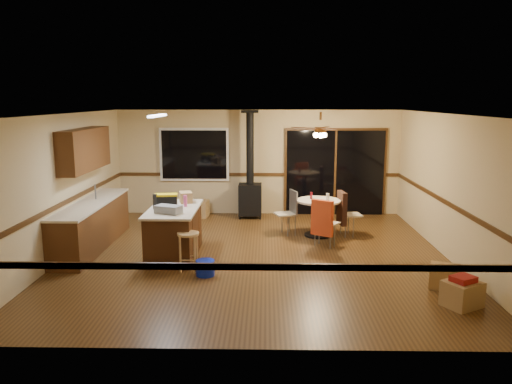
{
  "coord_description": "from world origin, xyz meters",
  "views": [
    {
      "loc": [
        0.19,
        -8.85,
        2.87
      ],
      "look_at": [
        0.0,
        0.3,
        1.15
      ],
      "focal_mm": 35.0,
      "sensor_mm": 36.0,
      "label": 1
    }
  ],
  "objects_px": {
    "box_corner_b": "(445,277)",
    "wood_stove": "(250,188)",
    "box_under_window": "(197,208)",
    "toolbox_grey": "(168,209)",
    "blue_bucket": "(205,268)",
    "chair_right": "(343,208)",
    "chair_left": "(290,207)",
    "bar_stool": "(189,252)",
    "chair_near": "(323,218)",
    "box_corner_a": "(462,294)",
    "dining_table": "(318,211)",
    "kitchen_island": "(174,232)",
    "toolbox_black": "(166,202)"
  },
  "relations": [
    {
      "from": "bar_stool",
      "to": "chair_right",
      "type": "xyz_separation_m",
      "value": [
        2.93,
        2.26,
        0.26
      ]
    },
    {
      "from": "chair_left",
      "to": "chair_near",
      "type": "height_order",
      "value": "same"
    },
    {
      "from": "chair_right",
      "to": "box_corner_a",
      "type": "height_order",
      "value": "chair_right"
    },
    {
      "from": "chair_left",
      "to": "dining_table",
      "type": "bearing_deg",
      "value": -12.63
    },
    {
      "from": "chair_left",
      "to": "box_corner_a",
      "type": "distance_m",
      "value": 4.4
    },
    {
      "from": "blue_bucket",
      "to": "box_corner_a",
      "type": "xyz_separation_m",
      "value": [
        3.74,
        -1.17,
        0.05
      ]
    },
    {
      "from": "wood_stove",
      "to": "bar_stool",
      "type": "distance_m",
      "value": 4.0
    },
    {
      "from": "kitchen_island",
      "to": "box_corner_a",
      "type": "height_order",
      "value": "kitchen_island"
    },
    {
      "from": "blue_bucket",
      "to": "chair_near",
      "type": "distance_m",
      "value": 2.68
    },
    {
      "from": "dining_table",
      "to": "chair_right",
      "type": "distance_m",
      "value": 0.52
    },
    {
      "from": "toolbox_grey",
      "to": "box_corner_b",
      "type": "distance_m",
      "value": 4.65
    },
    {
      "from": "toolbox_grey",
      "to": "chair_right",
      "type": "height_order",
      "value": "toolbox_grey"
    },
    {
      "from": "bar_stool",
      "to": "chair_left",
      "type": "bearing_deg",
      "value": 52.66
    },
    {
      "from": "blue_bucket",
      "to": "box_under_window",
      "type": "distance_m",
      "value": 4.2
    },
    {
      "from": "box_corner_b",
      "to": "bar_stool",
      "type": "bearing_deg",
      "value": 170.32
    },
    {
      "from": "chair_near",
      "to": "box_corner_a",
      "type": "xyz_separation_m",
      "value": [
        1.65,
        -2.77,
        -0.42
      ]
    },
    {
      "from": "toolbox_grey",
      "to": "toolbox_black",
      "type": "distance_m",
      "value": 0.47
    },
    {
      "from": "bar_stool",
      "to": "blue_bucket",
      "type": "distance_m",
      "value": 0.43
    },
    {
      "from": "toolbox_black",
      "to": "blue_bucket",
      "type": "relative_size",
      "value": 1.3
    },
    {
      "from": "box_under_window",
      "to": "chair_near",
      "type": "bearing_deg",
      "value": -42.26
    },
    {
      "from": "bar_stool",
      "to": "box_corner_b",
      "type": "distance_m",
      "value": 4.11
    },
    {
      "from": "bar_stool",
      "to": "dining_table",
      "type": "xyz_separation_m",
      "value": [
        2.41,
        2.23,
        0.2
      ]
    },
    {
      "from": "kitchen_island",
      "to": "chair_near",
      "type": "height_order",
      "value": "chair_near"
    },
    {
      "from": "box_corner_b",
      "to": "wood_stove",
      "type": "bearing_deg",
      "value": 124.51
    },
    {
      "from": "wood_stove",
      "to": "chair_left",
      "type": "xyz_separation_m",
      "value": [
        0.89,
        -1.5,
        -0.14
      ]
    },
    {
      "from": "box_corner_a",
      "to": "box_corner_b",
      "type": "xyz_separation_m",
      "value": [
        0.0,
        0.7,
        -0.0
      ]
    },
    {
      "from": "box_under_window",
      "to": "box_corner_a",
      "type": "height_order",
      "value": "box_under_window"
    },
    {
      "from": "chair_near",
      "to": "box_under_window",
      "type": "height_order",
      "value": "chair_near"
    },
    {
      "from": "bar_stool",
      "to": "blue_bucket",
      "type": "height_order",
      "value": "bar_stool"
    },
    {
      "from": "box_under_window",
      "to": "toolbox_grey",
      "type": "bearing_deg",
      "value": -90.17
    },
    {
      "from": "bar_stool",
      "to": "chair_near",
      "type": "relative_size",
      "value": 0.95
    },
    {
      "from": "wood_stove",
      "to": "box_corner_b",
      "type": "height_order",
      "value": "wood_stove"
    },
    {
      "from": "kitchen_island",
      "to": "chair_left",
      "type": "xyz_separation_m",
      "value": [
        2.19,
        1.55,
        0.14
      ]
    },
    {
      "from": "wood_stove",
      "to": "box_corner_b",
      "type": "bearing_deg",
      "value": -55.49
    },
    {
      "from": "bar_stool",
      "to": "chair_right",
      "type": "relative_size",
      "value": 0.95
    },
    {
      "from": "bar_stool",
      "to": "box_corner_b",
      "type": "xyz_separation_m",
      "value": [
        4.05,
        -0.69,
        -0.16
      ]
    },
    {
      "from": "chair_near",
      "to": "box_corner_a",
      "type": "bearing_deg",
      "value": -59.32
    },
    {
      "from": "kitchen_island",
      "to": "chair_right",
      "type": "distance_m",
      "value": 3.61
    },
    {
      "from": "bar_stool",
      "to": "box_corner_b",
      "type": "relative_size",
      "value": 1.52
    },
    {
      "from": "toolbox_black",
      "to": "chair_near",
      "type": "height_order",
      "value": "toolbox_black"
    },
    {
      "from": "toolbox_grey",
      "to": "box_corner_a",
      "type": "bearing_deg",
      "value": -22.09
    },
    {
      "from": "box_under_window",
      "to": "box_corner_b",
      "type": "relative_size",
      "value": 1.18
    },
    {
      "from": "box_under_window",
      "to": "chair_left",
      "type": "bearing_deg",
      "value": -35.26
    },
    {
      "from": "bar_stool",
      "to": "chair_left",
      "type": "relative_size",
      "value": 1.29
    },
    {
      "from": "chair_left",
      "to": "box_corner_a",
      "type": "height_order",
      "value": "chair_left"
    },
    {
      "from": "kitchen_island",
      "to": "box_under_window",
      "type": "bearing_deg",
      "value": 90.05
    },
    {
      "from": "chair_near",
      "to": "box_corner_a",
      "type": "relative_size",
      "value": 1.47
    },
    {
      "from": "toolbox_grey",
      "to": "chair_left",
      "type": "relative_size",
      "value": 0.86
    },
    {
      "from": "chair_right",
      "to": "blue_bucket",
      "type": "bearing_deg",
      "value": -136.54
    },
    {
      "from": "blue_bucket",
      "to": "chair_left",
      "type": "distance_m",
      "value": 3.03
    }
  ]
}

